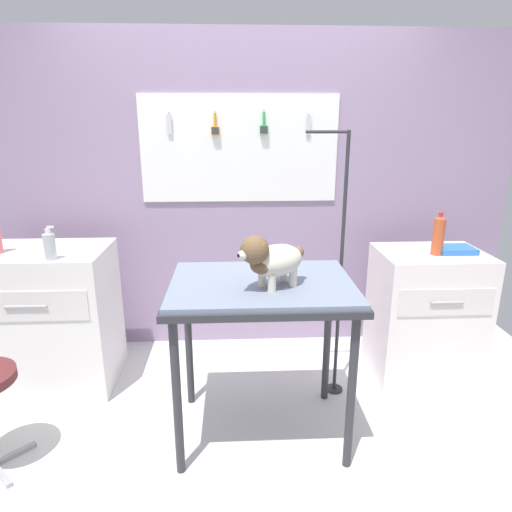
% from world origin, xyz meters
% --- Properties ---
extents(ground, '(4.40, 4.00, 0.04)m').
position_xyz_m(ground, '(0.00, 0.00, -0.02)').
color(ground, silver).
extents(rear_wall_panel, '(4.00, 0.11, 2.30)m').
position_xyz_m(rear_wall_panel, '(-0.00, 1.28, 1.16)').
color(rear_wall_panel, '#957E9E').
rests_on(rear_wall_panel, ground).
extents(grooming_table, '(0.96, 0.70, 0.90)m').
position_xyz_m(grooming_table, '(0.08, 0.14, 0.81)').
color(grooming_table, '#2D2D33').
rests_on(grooming_table, ground).
extents(grooming_arm, '(0.30, 0.11, 1.64)m').
position_xyz_m(grooming_arm, '(0.58, 0.51, 0.77)').
color(grooming_arm, '#2D2D33').
rests_on(grooming_arm, ground).
extents(dog, '(0.37, 0.29, 0.28)m').
position_xyz_m(dog, '(0.12, 0.05, 1.05)').
color(dog, beige).
rests_on(dog, grooming_table).
extents(counter_left, '(0.80, 0.58, 0.93)m').
position_xyz_m(counter_left, '(-1.26, 0.72, 0.46)').
color(counter_left, silver).
rests_on(counter_left, ground).
extents(cabinet_right, '(0.68, 0.54, 0.87)m').
position_xyz_m(cabinet_right, '(1.24, 0.73, 0.44)').
color(cabinet_right, white).
rests_on(cabinet_right, ground).
extents(spray_bottle_tall, '(0.07, 0.07, 0.20)m').
position_xyz_m(spray_bottle_tall, '(-1.11, 0.51, 1.01)').
color(spray_bottle_tall, '#B3B9BD').
rests_on(spray_bottle_tall, counter_left).
extents(soda_bottle, '(0.07, 0.07, 0.27)m').
position_xyz_m(soda_bottle, '(1.23, 0.67, 1.00)').
color(soda_bottle, '#BA4E29').
rests_on(soda_bottle, cabinet_right).
extents(supply_tray, '(0.24, 0.18, 0.04)m').
position_xyz_m(supply_tray, '(1.38, 0.72, 0.89)').
color(supply_tray, blue).
rests_on(supply_tray, cabinet_right).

